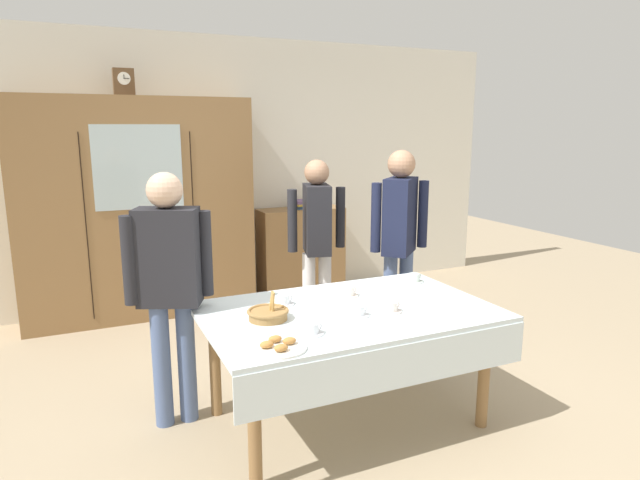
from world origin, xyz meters
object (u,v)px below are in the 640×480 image
at_px(person_by_cabinet, 317,233).
at_px(wall_cabinet, 138,210).
at_px(bookshelf_low, 301,251).
at_px(tea_cup_back_edge, 358,311).
at_px(tea_cup_near_right, 391,307).
at_px(tea_cup_far_left, 414,278).
at_px(book_stack, 301,204).
at_px(spoon_center, 421,303).
at_px(pastry_plate, 279,346).
at_px(tea_cup_front_edge, 284,301).
at_px(spoon_front_edge, 401,293).
at_px(tea_cup_near_left, 348,292).
at_px(tea_cup_far_right, 312,329).
at_px(person_behind_table_left, 169,276).
at_px(bread_basket, 268,314).
at_px(person_behind_table_right, 399,230).
at_px(mantel_clock, 124,82).
at_px(dining_table, 350,325).

bearing_deg(person_by_cabinet, wall_cabinet, 136.31).
bearing_deg(bookshelf_low, tea_cup_back_edge, -105.74).
height_order(tea_cup_near_right, tea_cup_far_left, same).
distance_m(bookshelf_low, book_stack, 0.52).
relative_size(bookshelf_low, person_by_cabinet, 0.61).
distance_m(spoon_center, person_by_cabinet, 1.44).
distance_m(pastry_plate, person_by_cabinet, 1.99).
distance_m(tea_cup_front_edge, pastry_plate, 0.69).
relative_size(book_stack, tea_cup_near_right, 1.72).
relative_size(spoon_center, person_by_cabinet, 0.08).
bearing_deg(tea_cup_near_right, bookshelf_low, 78.50).
relative_size(pastry_plate, spoon_front_edge, 2.35).
bearing_deg(tea_cup_front_edge, tea_cup_near_left, -1.26).
bearing_deg(tea_cup_front_edge, tea_cup_far_right, -94.10).
height_order(bookshelf_low, spoon_front_edge, bookshelf_low).
distance_m(spoon_center, person_behind_table_left, 1.54).
xyz_separation_m(tea_cup_far_left, bread_basket, (-1.19, -0.30, 0.01)).
bearing_deg(person_behind_table_right, tea_cup_far_right, -137.77).
height_order(mantel_clock, person_by_cabinet, mantel_clock).
xyz_separation_m(dining_table, bookshelf_low, (0.77, 2.64, -0.17)).
bearing_deg(person_behind_table_right, tea_cup_near_right, -124.50).
bearing_deg(spoon_front_edge, dining_table, -159.93).
bearing_deg(wall_cabinet, tea_cup_near_right, -67.68).
bearing_deg(spoon_center, spoon_front_edge, 89.75).
distance_m(tea_cup_near_right, tea_cup_near_left, 0.39).
xyz_separation_m(book_stack, tea_cup_near_right, (-0.56, -2.76, -0.23)).
xyz_separation_m(book_stack, person_behind_table_right, (0.14, -1.74, 0.00)).
distance_m(tea_cup_near_left, bread_basket, 0.65).
bearing_deg(dining_table, wall_cabinet, 109.16).
relative_size(tea_cup_far_left, spoon_front_edge, 1.09).
xyz_separation_m(dining_table, bread_basket, (-0.49, 0.06, 0.12)).
height_order(pastry_plate, person_by_cabinet, person_by_cabinet).
bearing_deg(mantel_clock, wall_cabinet, 0.73).
distance_m(bookshelf_low, person_by_cabinet, 1.42).
bearing_deg(person_behind_table_right, person_by_cabinet, 139.05).
xyz_separation_m(dining_table, mantel_clock, (-0.95, 2.59, 1.56)).
height_order(mantel_clock, tea_cup_near_left, mantel_clock).
bearing_deg(pastry_plate, tea_cup_back_edge, 24.01).
relative_size(person_by_cabinet, person_behind_table_left, 0.99).
height_order(dining_table, person_behind_table_left, person_behind_table_left).
relative_size(mantel_clock, tea_cup_near_right, 1.85).
distance_m(book_stack, person_behind_table_left, 2.80).
distance_m(tea_cup_front_edge, bread_basket, 0.27).
bearing_deg(wall_cabinet, book_stack, 1.73).
distance_m(bookshelf_low, person_behind_table_left, 2.84).
xyz_separation_m(tea_cup_front_edge, spoon_center, (0.78, -0.34, -0.02)).
relative_size(tea_cup_front_edge, tea_cup_back_edge, 1.00).
bearing_deg(bread_basket, tea_cup_far_right, -66.68).
xyz_separation_m(tea_cup_far_right, person_by_cabinet, (0.75, 1.61, 0.18)).
bearing_deg(wall_cabinet, dining_table, -70.84).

